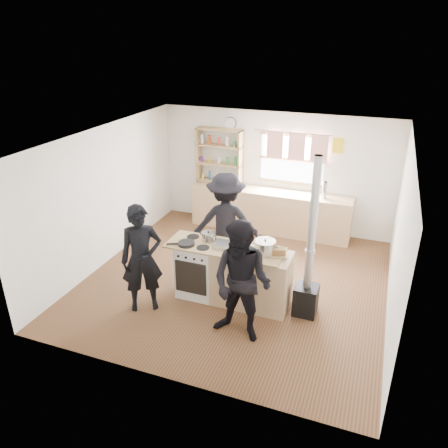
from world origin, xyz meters
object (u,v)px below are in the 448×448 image
at_px(thermos, 325,190).
at_px(stockpot_counter, 265,247).
at_px(person_near_left, 142,259).
at_px(person_near_right, 242,283).
at_px(roast_tray, 226,245).
at_px(bread_board, 278,253).
at_px(cooking_island, 233,274).
at_px(skillet_greens, 186,243).
at_px(stockpot_stove, 208,237).
at_px(person_far, 226,223).
at_px(flue_heater, 308,276).

bearing_deg(thermos, stockpot_counter, -99.44).
bearing_deg(person_near_left, person_near_right, -38.31).
xyz_separation_m(roast_tray, person_near_right, (0.54, -0.83, -0.08)).
relative_size(stockpot_counter, bread_board, 0.98).
distance_m(person_near_left, person_near_right, 1.64).
xyz_separation_m(cooking_island, skillet_greens, (-0.72, -0.15, 0.49)).
distance_m(roast_tray, person_near_left, 1.29).
xyz_separation_m(stockpot_stove, person_near_right, (0.87, -0.93, -0.12)).
height_order(cooking_island, person_far, person_far).
relative_size(roast_tray, stockpot_counter, 1.16).
distance_m(bread_board, flue_heater, 0.57).
distance_m(person_near_right, person_far, 1.94).
height_order(roast_tray, person_near_left, person_near_left).
distance_m(cooking_island, flue_heater, 1.18).
relative_size(cooking_island, flue_heater, 0.79).
relative_size(stockpot_counter, flue_heater, 0.13).
relative_size(cooking_island, person_far, 1.09).
height_order(cooking_island, stockpot_counter, stockpot_counter).
xyz_separation_m(thermos, bread_board, (-0.26, -2.76, -0.09)).
height_order(thermos, roast_tray, thermos).
xyz_separation_m(flue_heater, person_far, (-1.62, 0.87, 0.25)).
xyz_separation_m(skillet_greens, bread_board, (1.42, 0.16, 0.02)).
relative_size(person_near_left, person_far, 0.95).
relative_size(thermos, roast_tray, 0.89).
xyz_separation_m(thermos, cooking_island, (-0.96, -2.77, -0.60)).
xyz_separation_m(person_near_left, person_near_right, (1.63, -0.15, 0.03)).
distance_m(cooking_island, skillet_greens, 0.89).
height_order(thermos, flue_heater, flue_heater).
relative_size(thermos, cooking_island, 0.17).
height_order(thermos, stockpot_counter, thermos).
bearing_deg(stockpot_stove, roast_tray, -16.77).
bearing_deg(bread_board, person_near_left, -160.26).
distance_m(thermos, stockpot_counter, 2.80).
relative_size(roast_tray, person_near_left, 0.22).
height_order(stockpot_stove, bread_board, stockpot_stove).
xyz_separation_m(stockpot_counter, person_far, (-0.96, 0.90, -0.13)).
bearing_deg(person_near_right, flue_heater, 56.81).
bearing_deg(person_near_left, stockpot_stove, 12.37).
bearing_deg(stockpot_stove, stockpot_counter, -5.48).
height_order(skillet_greens, bread_board, bread_board).
bearing_deg(person_near_right, stockpot_counter, 91.88).
bearing_deg(skillet_greens, cooking_island, 11.68).
relative_size(stockpot_counter, person_far, 0.18).
distance_m(skillet_greens, person_near_right, 1.32).
bearing_deg(thermos, person_near_left, -122.26).
distance_m(thermos, cooking_island, 2.99).
height_order(bread_board, flue_heater, flue_heater).
distance_m(skillet_greens, stockpot_stove, 0.37).
bearing_deg(person_near_right, thermos, 89.11).
distance_m(skillet_greens, person_far, 1.09).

